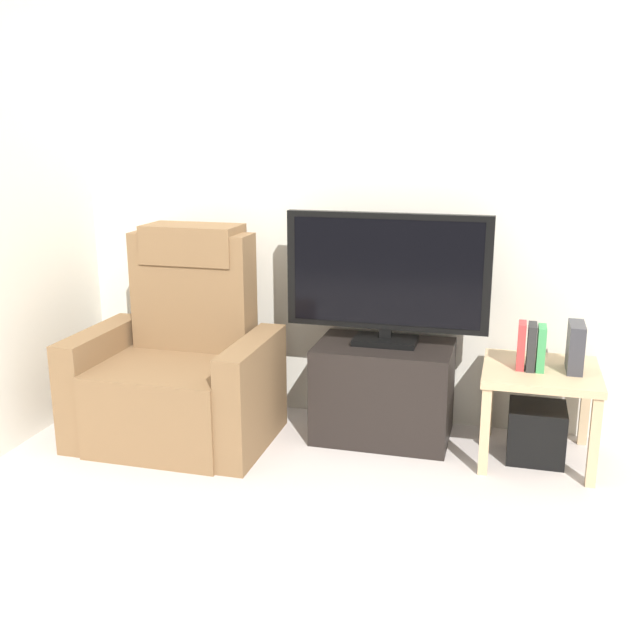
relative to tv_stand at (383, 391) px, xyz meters
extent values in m
plane|color=#BCB2AD|center=(0.08, -0.84, -0.25)|extent=(6.40, 6.40, 0.00)
cube|color=beige|center=(0.08, 0.29, 1.05)|extent=(6.40, 0.06, 2.60)
cube|color=black|center=(0.00, 0.00, 0.00)|extent=(0.69, 0.46, 0.50)
cube|color=black|center=(0.00, -0.22, 0.10)|extent=(0.63, 0.02, 0.02)
cube|color=black|center=(0.00, -0.17, 0.13)|extent=(0.34, 0.11, 0.04)
cube|color=black|center=(0.00, 0.02, 0.26)|extent=(0.32, 0.20, 0.03)
cube|color=black|center=(0.00, 0.02, 0.30)|extent=(0.06, 0.04, 0.05)
cube|color=black|center=(0.00, 0.02, 0.62)|extent=(1.02, 0.05, 0.59)
cube|color=black|center=(0.00, 0.00, 0.62)|extent=(0.94, 0.01, 0.53)
cube|color=brown|center=(-1.03, -0.31, -0.04)|extent=(0.70, 0.72, 0.42)
cube|color=brown|center=(-1.03, -0.04, 0.48)|extent=(0.64, 0.20, 0.62)
cube|color=brown|center=(-1.03, -0.02, 0.73)|extent=(0.50, 0.26, 0.20)
cube|color=brown|center=(-1.45, -0.31, 0.03)|extent=(0.14, 0.68, 0.56)
cube|color=brown|center=(-0.61, -0.31, 0.03)|extent=(0.14, 0.68, 0.56)
cube|color=tan|center=(0.77, -0.07, 0.19)|extent=(0.54, 0.54, 0.04)
cube|color=tan|center=(0.53, -0.31, -0.04)|extent=(0.04, 0.04, 0.43)
cube|color=tan|center=(1.01, -0.31, -0.04)|extent=(0.04, 0.04, 0.43)
cube|color=tan|center=(0.53, 0.17, -0.04)|extent=(0.04, 0.04, 0.43)
cube|color=tan|center=(1.01, 0.17, -0.04)|extent=(0.04, 0.04, 0.43)
cube|color=black|center=(0.77, -0.07, -0.12)|extent=(0.27, 0.27, 0.27)
cube|color=red|center=(0.67, -0.09, 0.32)|extent=(0.04, 0.12, 0.22)
cube|color=#262626|center=(0.71, -0.09, 0.32)|extent=(0.04, 0.13, 0.22)
cube|color=#388C4C|center=(0.76, -0.09, 0.32)|extent=(0.04, 0.13, 0.21)
cube|color=#333338|center=(0.91, -0.06, 0.32)|extent=(0.07, 0.20, 0.23)
camera|label=1|loc=(0.60, -3.53, 1.32)|focal=41.05mm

